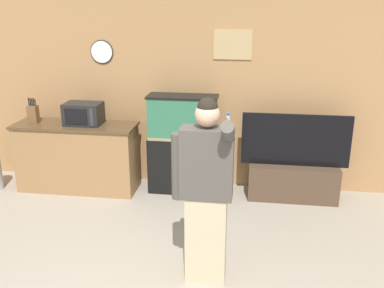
{
  "coord_description": "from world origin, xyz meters",
  "views": [
    {
      "loc": [
        0.81,
        -2.65,
        2.53
      ],
      "look_at": [
        0.18,
        1.75,
        1.05
      ],
      "focal_mm": 40.0,
      "sensor_mm": 36.0,
      "label": 1
    }
  ],
  "objects_px": {
    "counter_island": "(78,157)",
    "tv_on_stand": "(293,174)",
    "microwave": "(83,114)",
    "aquarium_on_stand": "(183,145)",
    "person_standing": "(205,190)",
    "knife_block": "(33,113)"
  },
  "relations": [
    {
      "from": "counter_island",
      "to": "tv_on_stand",
      "type": "bearing_deg",
      "value": 2.08
    },
    {
      "from": "aquarium_on_stand",
      "to": "tv_on_stand",
      "type": "xyz_separation_m",
      "value": [
        1.5,
        -0.04,
        -0.33
      ]
    },
    {
      "from": "counter_island",
      "to": "knife_block",
      "type": "distance_m",
      "value": 0.84
    },
    {
      "from": "tv_on_stand",
      "to": "person_standing",
      "type": "relative_size",
      "value": 0.79
    },
    {
      "from": "microwave",
      "to": "aquarium_on_stand",
      "type": "distance_m",
      "value": 1.41
    },
    {
      "from": "counter_island",
      "to": "knife_block",
      "type": "relative_size",
      "value": 4.85
    },
    {
      "from": "aquarium_on_stand",
      "to": "person_standing",
      "type": "relative_size",
      "value": 0.77
    },
    {
      "from": "microwave",
      "to": "aquarium_on_stand",
      "type": "xyz_separation_m",
      "value": [
        1.34,
        0.13,
        -0.42
      ]
    },
    {
      "from": "knife_block",
      "to": "tv_on_stand",
      "type": "bearing_deg",
      "value": 1.75
    },
    {
      "from": "tv_on_stand",
      "to": "person_standing",
      "type": "distance_m",
      "value": 2.23
    },
    {
      "from": "counter_island",
      "to": "microwave",
      "type": "xyz_separation_m",
      "value": [
        0.13,
        0.01,
        0.62
      ]
    },
    {
      "from": "knife_block",
      "to": "aquarium_on_stand",
      "type": "xyz_separation_m",
      "value": [
        2.05,
        0.14,
        -0.4
      ]
    },
    {
      "from": "aquarium_on_stand",
      "to": "tv_on_stand",
      "type": "bearing_deg",
      "value": -1.35
    },
    {
      "from": "counter_island",
      "to": "knife_block",
      "type": "bearing_deg",
      "value": -179.91
    },
    {
      "from": "microwave",
      "to": "knife_block",
      "type": "xyz_separation_m",
      "value": [
        -0.72,
        -0.02,
        -0.02
      ]
    },
    {
      "from": "counter_island",
      "to": "aquarium_on_stand",
      "type": "height_order",
      "value": "aquarium_on_stand"
    },
    {
      "from": "aquarium_on_stand",
      "to": "knife_block",
      "type": "bearing_deg",
      "value": -175.99
    },
    {
      "from": "microwave",
      "to": "tv_on_stand",
      "type": "distance_m",
      "value": 2.93
    },
    {
      "from": "microwave",
      "to": "person_standing",
      "type": "bearing_deg",
      "value": -44.54
    },
    {
      "from": "counter_island",
      "to": "microwave",
      "type": "height_order",
      "value": "microwave"
    },
    {
      "from": "knife_block",
      "to": "counter_island",
      "type": "bearing_deg",
      "value": 0.09
    },
    {
      "from": "aquarium_on_stand",
      "to": "tv_on_stand",
      "type": "distance_m",
      "value": 1.53
    }
  ]
}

